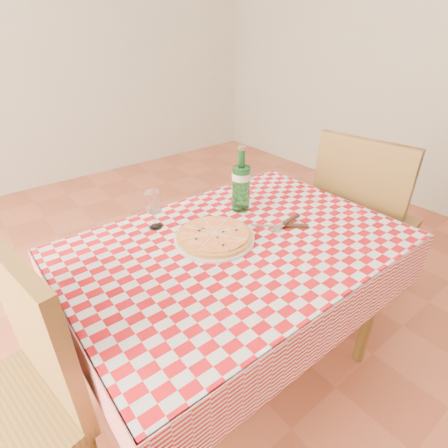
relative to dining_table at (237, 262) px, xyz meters
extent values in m
plane|color=#A44E35|center=(0.00, 0.00, -0.66)|extent=(6.00, 6.00, 0.00)
cube|color=beige|center=(0.00, 3.00, 0.74)|extent=(5.00, 0.02, 2.80)
cube|color=brown|center=(0.00, 0.00, 0.07)|extent=(1.20, 0.80, 0.04)
cylinder|color=brown|center=(0.54, -0.34, -0.30)|extent=(0.06, 0.06, 0.71)
cylinder|color=brown|center=(-0.54, 0.34, -0.30)|extent=(0.06, 0.06, 0.71)
cylinder|color=brown|center=(0.54, 0.34, -0.30)|extent=(0.06, 0.06, 0.71)
cube|color=#A10910|center=(0.00, 0.00, 0.09)|extent=(1.30, 0.90, 0.01)
cube|color=brown|center=(0.96, -0.01, -0.16)|extent=(0.53, 0.53, 0.04)
cylinder|color=brown|center=(0.79, -0.24, -0.42)|extent=(0.04, 0.04, 0.48)
cylinder|color=brown|center=(1.18, -0.18, -0.42)|extent=(0.04, 0.04, 0.48)
cylinder|color=brown|center=(0.73, 0.16, -0.42)|extent=(0.04, 0.04, 0.48)
cylinder|color=brown|center=(1.12, 0.22, -0.42)|extent=(0.04, 0.04, 0.48)
cube|color=brown|center=(0.75, -0.04, 0.12)|extent=(0.12, 0.47, 0.51)
cylinder|color=brown|center=(-0.77, 0.22, -0.43)|extent=(0.04, 0.04, 0.46)
cube|color=brown|center=(-0.73, 0.03, 0.08)|extent=(0.11, 0.45, 0.49)
camera|label=1|loc=(-0.75, -0.86, 0.84)|focal=28.00mm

